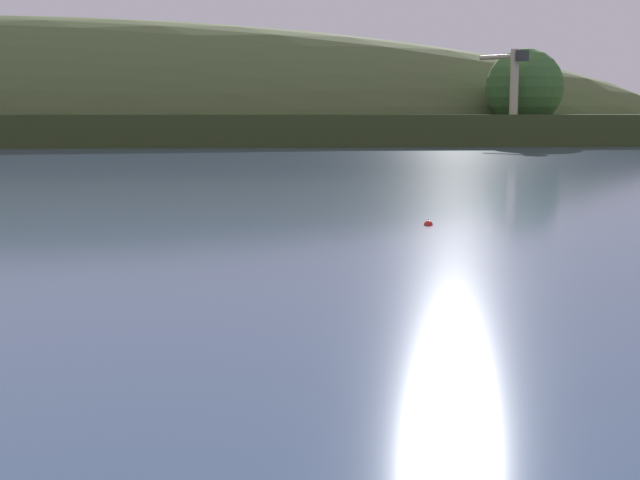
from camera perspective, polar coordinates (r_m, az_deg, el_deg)
name	(u,v)px	position (r m, az deg, el deg)	size (l,w,h in m)	color
dockside_crane	(513,101)	(176.73, 12.29, 8.72)	(7.86, 9.38, 18.23)	#4C4C51
mooring_buoy_foreground	(428,225)	(50.10, 6.97, 0.96)	(0.50, 0.50, 0.58)	red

